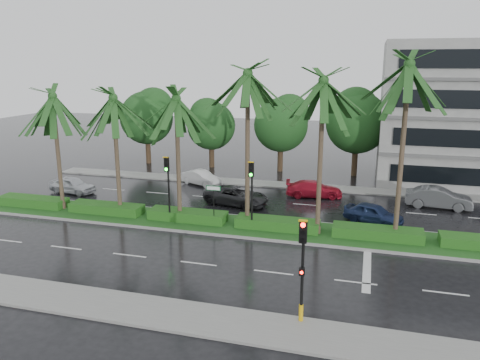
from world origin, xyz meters
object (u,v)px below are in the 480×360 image
(car_red, at_px, (314,189))
(car_grey, at_px, (438,198))
(car_white, at_px, (201,178))
(car_darkgrey, at_px, (236,196))
(signal_near, at_px, (302,266))
(street_sign, at_px, (214,195))
(car_silver, at_px, (72,185))
(signal_median_left, at_px, (168,179))
(car_blue, at_px, (374,214))

(car_red, xyz_separation_m, car_grey, (9.00, -0.48, 0.11))
(car_white, height_order, car_darkgrey, car_darkgrey)
(signal_near, height_order, street_sign, signal_near)
(car_silver, bearing_deg, signal_median_left, -107.49)
(car_white, bearing_deg, car_red, -72.44)
(car_blue, relative_size, car_grey, 0.85)
(car_blue, distance_m, car_grey, 6.56)
(car_silver, distance_m, car_white, 10.50)
(signal_median_left, height_order, car_red, signal_median_left)
(car_white, bearing_deg, car_grey, -70.87)
(signal_median_left, relative_size, car_red, 1.00)
(signal_near, bearing_deg, car_red, 95.29)
(signal_near, height_order, car_white, signal_near)
(signal_median_left, xyz_separation_m, street_sign, (3.00, 0.18, -0.87))
(car_darkgrey, distance_m, car_blue, 9.90)
(signal_median_left, xyz_separation_m, car_blue, (12.77, 3.76, -2.34))
(car_silver, distance_m, car_blue, 23.40)
(car_white, bearing_deg, car_blue, -90.03)
(street_sign, height_order, car_darkgrey, street_sign)
(street_sign, relative_size, car_grey, 0.57)
(street_sign, height_order, car_red, street_sign)
(signal_median_left, bearing_deg, car_white, 98.45)
(signal_median_left, distance_m, car_silver, 11.89)
(car_darkgrey, distance_m, car_red, 6.41)
(car_grey, bearing_deg, car_red, 91.87)
(signal_median_left, bearing_deg, car_darkgrey, 60.78)
(signal_near, height_order, car_grey, signal_near)
(car_silver, height_order, car_grey, car_grey)
(car_silver, height_order, car_blue, car_silver)
(car_blue, xyz_separation_m, car_grey, (4.50, 4.77, 0.09))
(car_silver, xyz_separation_m, car_red, (18.87, 4.14, -0.03))
(car_darkgrey, xyz_separation_m, car_red, (5.27, 3.64, -0.04))
(car_darkgrey, bearing_deg, car_silver, 105.77)
(car_white, distance_m, car_grey, 18.83)
(signal_near, bearing_deg, car_white, 120.17)
(signal_near, bearing_deg, car_grey, 68.25)
(car_white, xyz_separation_m, car_red, (9.77, -1.09, 0.01))
(signal_near, distance_m, car_blue, 13.85)
(car_white, bearing_deg, street_sign, -131.68)
(signal_near, xyz_separation_m, signal_median_left, (-10.00, 9.69, 0.49))
(car_grey, bearing_deg, car_silver, 102.41)
(car_silver, height_order, car_white, car_silver)
(signal_median_left, distance_m, car_white, 10.48)
(car_silver, xyz_separation_m, car_grey, (27.87, 3.66, 0.08))
(car_white, distance_m, car_blue, 15.61)
(signal_median_left, bearing_deg, signal_near, -44.09)
(car_red, height_order, car_blue, car_blue)
(signal_median_left, distance_m, car_grey, 19.39)
(car_darkgrey, bearing_deg, street_sign, -166.34)
(car_darkgrey, distance_m, car_grey, 14.62)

